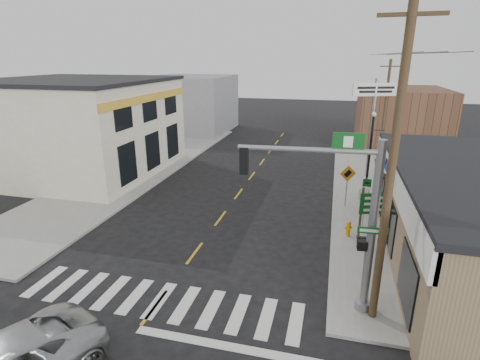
% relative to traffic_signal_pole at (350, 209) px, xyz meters
% --- Properties ---
extents(ground, '(140.00, 140.00, 0.00)m').
position_rel_traffic_signal_pole_xyz_m(ground, '(-6.46, -1.58, -3.83)').
color(ground, black).
rests_on(ground, ground).
extents(sidewalk_right, '(6.00, 38.00, 0.13)m').
position_rel_traffic_signal_pole_xyz_m(sidewalk_right, '(2.54, 11.42, -3.77)').
color(sidewalk_right, gray).
rests_on(sidewalk_right, ground).
extents(sidewalk_left, '(6.00, 38.00, 0.13)m').
position_rel_traffic_signal_pole_xyz_m(sidewalk_left, '(-15.46, 11.42, -3.77)').
color(sidewalk_left, gray).
rests_on(sidewalk_left, ground).
extents(center_line, '(0.12, 56.00, 0.01)m').
position_rel_traffic_signal_pole_xyz_m(center_line, '(-6.46, 6.42, -3.83)').
color(center_line, gold).
rests_on(center_line, ground).
extents(crosswalk, '(11.00, 2.20, 0.01)m').
position_rel_traffic_signal_pole_xyz_m(crosswalk, '(-6.46, -1.18, -3.83)').
color(crosswalk, silver).
rests_on(crosswalk, ground).
extents(left_building, '(12.00, 12.00, 6.80)m').
position_rel_traffic_signal_pole_xyz_m(left_building, '(-19.46, 12.42, -0.43)').
color(left_building, beige).
rests_on(left_building, ground).
extents(bldg_distant_right, '(8.00, 10.00, 5.60)m').
position_rel_traffic_signal_pole_xyz_m(bldg_distant_right, '(5.54, 28.42, -1.03)').
color(bldg_distant_right, brown).
rests_on(bldg_distant_right, ground).
extents(bldg_distant_left, '(9.00, 10.00, 6.40)m').
position_rel_traffic_signal_pole_xyz_m(bldg_distant_left, '(-17.46, 30.42, -0.63)').
color(bldg_distant_left, gray).
rests_on(bldg_distant_left, ground).
extents(traffic_signal_pole, '(4.91, 0.38, 6.22)m').
position_rel_traffic_signal_pole_xyz_m(traffic_signal_pole, '(0.00, 0.00, 0.00)').
color(traffic_signal_pole, gray).
rests_on(traffic_signal_pole, sidewalk_right).
extents(guide_sign, '(1.60, 0.13, 2.79)m').
position_rel_traffic_signal_pole_xyz_m(guide_sign, '(1.43, 5.01, -1.89)').
color(guide_sign, '#4E3A24').
rests_on(guide_sign, sidewalk_right).
extents(fire_hydrant, '(0.24, 0.24, 0.77)m').
position_rel_traffic_signal_pole_xyz_m(fire_hydrant, '(0.33, 5.70, -3.29)').
color(fire_hydrant, '#D79809').
rests_on(fire_hydrant, sidewalk_right).
extents(ped_crossing_sign, '(0.98, 0.07, 2.52)m').
position_rel_traffic_signal_pole_xyz_m(ped_crossing_sign, '(0.24, 9.60, -1.96)').
color(ped_crossing_sign, gray).
rests_on(ped_crossing_sign, sidewalk_right).
extents(lamp_post, '(0.69, 0.54, 5.28)m').
position_rel_traffic_signal_pole_xyz_m(lamp_post, '(1.57, 11.77, -0.63)').
color(lamp_post, black).
rests_on(lamp_post, sidewalk_right).
extents(dance_center_sign, '(3.30, 0.21, 7.00)m').
position_rel_traffic_signal_pole_xyz_m(dance_center_sign, '(1.84, 16.06, 1.55)').
color(dance_center_sign, gray).
rests_on(dance_center_sign, sidewalk_right).
extents(bare_tree, '(2.37, 2.37, 4.74)m').
position_rel_traffic_signal_pole_xyz_m(bare_tree, '(1.91, 5.17, 0.02)').
color(bare_tree, black).
rests_on(bare_tree, sidewalk_right).
extents(shrub_front, '(1.28, 1.28, 0.96)m').
position_rel_traffic_signal_pole_xyz_m(shrub_front, '(4.49, 3.59, -3.22)').
color(shrub_front, '#153814').
rests_on(shrub_front, sidewalk_right).
extents(shrub_back, '(0.97, 0.97, 0.73)m').
position_rel_traffic_signal_pole_xyz_m(shrub_back, '(3.72, 7.67, -3.34)').
color(shrub_back, black).
rests_on(shrub_back, sidewalk_right).
extents(utility_pole_near, '(1.76, 0.26, 10.13)m').
position_rel_traffic_signal_pole_xyz_m(utility_pole_near, '(1.04, -0.30, 1.49)').
color(utility_pole_near, '#46311E').
rests_on(utility_pole_near, sidewalk_right).
extents(utility_pole_far, '(1.43, 0.21, 8.24)m').
position_rel_traffic_signal_pole_xyz_m(utility_pole_far, '(3.04, 19.84, 0.52)').
color(utility_pole_far, '#422A1C').
rests_on(utility_pole_far, sidewalk_right).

